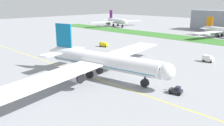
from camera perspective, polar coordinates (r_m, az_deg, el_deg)
name	(u,v)px	position (r m, az deg, el deg)	size (l,w,h in m)	color
ground_plane	(97,75)	(83.22, -3.81, -3.01)	(600.00, 600.00, 0.00)	gray
apron_taxi_line	(91,77)	(81.55, -5.21, -3.43)	(280.00, 0.36, 0.01)	yellow
grass_median_strip	(209,41)	(167.35, 23.17, 5.08)	(320.00, 24.00, 0.10)	#38722D
airliner_foreground	(101,61)	(79.20, -2.86, 0.62)	(52.29, 83.32, 17.83)	white
pushback_tug	(176,90)	(68.91, 15.72, -6.62)	(5.57, 3.07, 2.25)	#26262B
ground_crew_wingwalker_port	(77,68)	(88.75, -8.85, -1.31)	(0.48, 0.49, 1.67)	black
service_truck_baggage_loader	(104,44)	(134.29, -2.09, 4.69)	(5.41, 3.29, 2.66)	yellow
service_truck_fuel_bowser	(208,58)	(108.86, 22.82, 1.05)	(4.73, 2.43, 2.96)	white
parked_airliner_far_left	(117,21)	(244.30, 1.14, 10.43)	(38.54, 59.48, 16.54)	white
parked_airliner_far_centre	(223,31)	(188.77, 25.97, 7.29)	(37.29, 58.51, 14.47)	white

